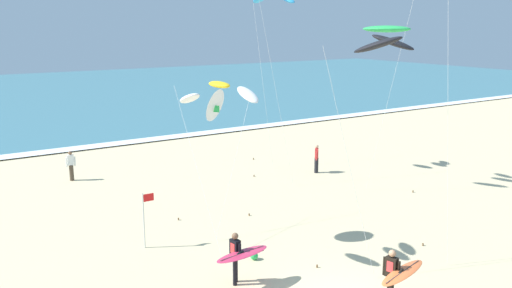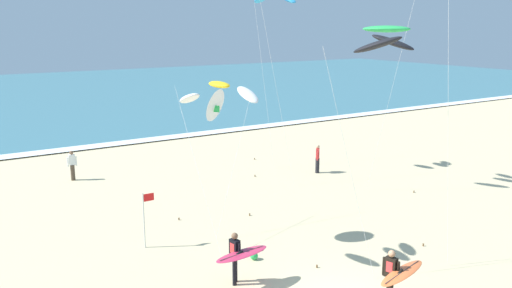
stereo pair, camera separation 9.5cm
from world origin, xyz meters
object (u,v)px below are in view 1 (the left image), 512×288
object	(u,v)px
kite_arc_golden_high	(219,93)
lifeguard_flag	(145,215)
surfer_lead	(239,254)
bystander_white_top	(71,165)
bystander_red_top	(317,158)
surfer_trailing	(397,273)
kite_delta_ivory_low	(214,105)
kite_arc_emerald_distant	(386,39)
beach_ball	(254,256)

from	to	relation	value
kite_arc_golden_high	lifeguard_flag	xyz separation A→B (m)	(-1.77, 2.51, -4.60)
surfer_lead	bystander_white_top	world-z (taller)	surfer_lead
kite_arc_golden_high	bystander_red_top	xyz separation A→B (m)	(9.98, 7.10, -5.06)
bystander_red_top	surfer_trailing	bearing A→B (deg)	-120.05
surfer_trailing	kite_arc_golden_high	bearing A→B (deg)	116.46
surfer_trailing	lifeguard_flag	size ratio (longest dim) A/B	1.09
surfer_trailing	bystander_white_top	bearing A→B (deg)	103.73
kite_delta_ivory_low	surfer_lead	bearing A→B (deg)	-107.62
surfer_lead	lifeguard_flag	size ratio (longest dim) A/B	0.96
surfer_trailing	kite_delta_ivory_low	world-z (taller)	kite_delta_ivory_low
kite_delta_ivory_low	bystander_white_top	distance (m)	12.35
kite_arc_golden_high	bystander_white_top	world-z (taller)	kite_arc_golden_high
surfer_trailing	lifeguard_flag	distance (m)	9.15
kite_delta_ivory_low	lifeguard_flag	xyz separation A→B (m)	(-2.44, 0.88, -3.93)
kite_arc_emerald_distant	lifeguard_flag	bearing A→B (deg)	129.54
surfer_trailing	bystander_white_top	xyz separation A→B (m)	(-4.49, 18.37, -0.23)
bystander_red_top	kite_arc_golden_high	bearing A→B (deg)	-144.60
bystander_white_top	bystander_red_top	bearing A→B (deg)	-26.31
beach_ball	kite_arc_golden_high	bearing A→B (deg)	151.22
surfer_lead	kite_arc_golden_high	size ratio (longest dim) A/B	0.32
kite_arc_golden_high	beach_ball	xyz separation A→B (m)	(0.99, -0.55, -5.73)
kite_delta_ivory_low	kite_arc_emerald_distant	size ratio (longest dim) A/B	0.73
kite_delta_ivory_low	beach_ball	bearing A→B (deg)	-81.63
kite_arc_golden_high	surfer_lead	bearing A→B (deg)	-103.14
kite_arc_emerald_distant	bystander_white_top	xyz separation A→B (m)	(-5.25, 16.76, -6.81)
kite_delta_ivory_low	kite_arc_golden_high	bearing A→B (deg)	-112.56
kite_arc_emerald_distant	beach_ball	size ratio (longest dim) A/B	28.61
lifeguard_flag	beach_ball	size ratio (longest dim) A/B	7.50
surfer_lead	beach_ball	bearing A→B (deg)	43.03
bystander_red_top	kite_arc_emerald_distant	bearing A→B (deg)	-120.72
kite_delta_ivory_low	bystander_white_top	size ratio (longest dim) A/B	3.66
kite_arc_golden_high	kite_delta_ivory_low	size ratio (longest dim) A/B	1.07
kite_arc_golden_high	kite_arc_emerald_distant	xyz separation A→B (m)	(3.48, -3.85, 1.75)
kite_delta_ivory_low	kite_arc_emerald_distant	world-z (taller)	kite_arc_emerald_distant
surfer_lead	bystander_white_top	distance (m)	14.85
surfer_trailing	beach_ball	xyz separation A→B (m)	(-1.73, 4.92, -0.91)
surfer_trailing	kite_delta_ivory_low	bearing A→B (deg)	106.10
bystander_white_top	bystander_red_top	size ratio (longest dim) A/B	1.00
surfer_trailing	beach_ball	world-z (taller)	surfer_trailing
surfer_trailing	kite_arc_golden_high	world-z (taller)	kite_arc_golden_high
kite_arc_emerald_distant	bystander_white_top	distance (m)	18.83
lifeguard_flag	bystander_white_top	bearing A→B (deg)	89.98
surfer_lead	bystander_white_top	bearing A→B (deg)	95.13
kite_delta_ivory_low	lifeguard_flag	size ratio (longest dim) A/B	2.77
surfer_lead	surfer_trailing	world-z (taller)	same
bystander_red_top	lifeguard_flag	distance (m)	12.63
kite_delta_ivory_low	bystander_white_top	world-z (taller)	kite_delta_ivory_low
kite_arc_golden_high	beach_ball	distance (m)	5.84
kite_delta_ivory_low	bystander_red_top	distance (m)	11.66
surfer_trailing	bystander_red_top	distance (m)	14.51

